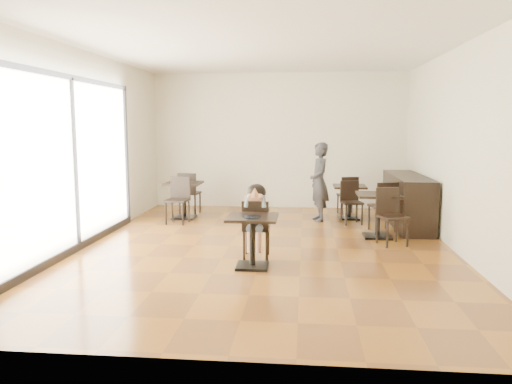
# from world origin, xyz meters

# --- Properties ---
(floor) EXTENTS (6.00, 8.00, 0.01)m
(floor) POSITION_xyz_m (0.00, 0.00, 0.00)
(floor) COLOR #94591E
(floor) RESTS_ON ground
(ceiling) EXTENTS (6.00, 8.00, 0.01)m
(ceiling) POSITION_xyz_m (0.00, 0.00, 3.20)
(ceiling) COLOR white
(ceiling) RESTS_ON floor
(wall_back) EXTENTS (6.00, 0.01, 3.20)m
(wall_back) POSITION_xyz_m (0.00, 4.00, 1.60)
(wall_back) COLOR silver
(wall_back) RESTS_ON floor
(wall_front) EXTENTS (6.00, 0.01, 3.20)m
(wall_front) POSITION_xyz_m (0.00, -4.00, 1.60)
(wall_front) COLOR silver
(wall_front) RESTS_ON floor
(wall_left) EXTENTS (0.01, 8.00, 3.20)m
(wall_left) POSITION_xyz_m (-3.00, 0.00, 1.60)
(wall_left) COLOR silver
(wall_left) RESTS_ON floor
(wall_right) EXTENTS (0.01, 8.00, 3.20)m
(wall_right) POSITION_xyz_m (3.00, 0.00, 1.60)
(wall_right) COLOR silver
(wall_right) RESTS_ON floor
(storefront_window) EXTENTS (0.04, 4.50, 2.60)m
(storefront_window) POSITION_xyz_m (-2.97, -0.50, 1.40)
(storefront_window) COLOR white
(storefront_window) RESTS_ON floor
(child_table) EXTENTS (0.69, 0.69, 0.73)m
(child_table) POSITION_xyz_m (-0.08, -1.20, 0.37)
(child_table) COLOR black
(child_table) RESTS_ON floor
(child_chair) EXTENTS (0.39, 0.39, 0.88)m
(child_chair) POSITION_xyz_m (-0.08, -0.65, 0.44)
(child_chair) COLOR black
(child_chair) RESTS_ON floor
(child) EXTENTS (0.39, 0.55, 1.11)m
(child) POSITION_xyz_m (-0.08, -0.65, 0.55)
(child) COLOR slate
(child) RESTS_ON child_chair
(plate) EXTENTS (0.25, 0.25, 0.01)m
(plate) POSITION_xyz_m (-0.08, -1.30, 0.74)
(plate) COLOR black
(plate) RESTS_ON child_table
(pizza_slice) EXTENTS (0.26, 0.20, 0.06)m
(pizza_slice) POSITION_xyz_m (-0.08, -0.84, 0.96)
(pizza_slice) COLOR #E5C585
(pizza_slice) RESTS_ON child
(adult_patron) EXTENTS (0.51, 0.67, 1.63)m
(adult_patron) POSITION_xyz_m (0.93, 2.33, 0.81)
(adult_patron) COLOR #343337
(adult_patron) RESTS_ON floor
(cafe_table_mid) EXTENTS (0.94, 0.94, 0.78)m
(cafe_table_mid) POSITION_xyz_m (1.93, 0.88, 0.39)
(cafe_table_mid) COLOR black
(cafe_table_mid) RESTS_ON floor
(cafe_table_left) EXTENTS (0.80, 0.80, 0.77)m
(cafe_table_left) POSITION_xyz_m (-1.92, 2.33, 0.39)
(cafe_table_left) COLOR black
(cafe_table_left) RESTS_ON floor
(cafe_table_back) EXTENTS (0.81, 0.81, 0.71)m
(cafe_table_back) POSITION_xyz_m (1.58, 2.63, 0.35)
(cafe_table_back) COLOR black
(cafe_table_back) RESTS_ON floor
(chair_mid_a) EXTENTS (0.53, 0.53, 0.94)m
(chair_mid_a) POSITION_xyz_m (2.09, 1.43, 0.47)
(chair_mid_a) COLOR black
(chair_mid_a) RESTS_ON floor
(chair_mid_b) EXTENTS (0.53, 0.53, 0.94)m
(chair_mid_b) POSITION_xyz_m (2.09, 0.33, 0.47)
(chair_mid_b) COLOR black
(chair_mid_b) RESTS_ON floor
(chair_left_a) EXTENTS (0.46, 0.46, 0.93)m
(chair_left_a) POSITION_xyz_m (-1.92, 2.88, 0.47)
(chair_left_a) COLOR black
(chair_left_a) RESTS_ON floor
(chair_left_b) EXTENTS (0.46, 0.46, 0.93)m
(chair_left_b) POSITION_xyz_m (-1.92, 1.78, 0.47)
(chair_left_b) COLOR black
(chair_left_b) RESTS_ON floor
(chair_back_a) EXTENTS (0.46, 0.46, 0.85)m
(chair_back_a) POSITION_xyz_m (1.58, 3.18, 0.43)
(chair_back_a) COLOR black
(chair_back_a) RESTS_ON floor
(chair_back_b) EXTENTS (0.46, 0.46, 0.85)m
(chair_back_b) POSITION_xyz_m (1.58, 2.08, 0.43)
(chair_back_b) COLOR black
(chair_back_b) RESTS_ON floor
(service_counter) EXTENTS (0.60, 2.40, 1.00)m
(service_counter) POSITION_xyz_m (2.65, 2.00, 0.50)
(service_counter) COLOR black
(service_counter) RESTS_ON floor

